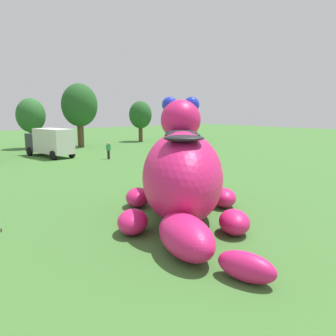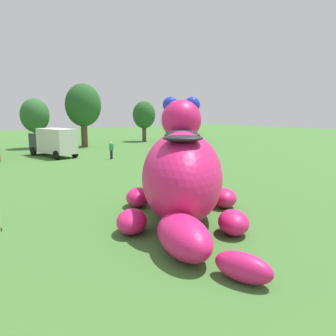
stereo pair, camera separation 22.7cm
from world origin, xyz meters
name	(u,v)px [view 2 (the right image)]	position (x,y,z in m)	size (l,w,h in m)	color
ground_plane	(198,222)	(0.00, 0.00, 0.00)	(160.00, 160.00, 0.00)	#427533
giant_inflatable_creature	(182,175)	(-0.25, 0.80, 2.00)	(7.58, 10.23, 5.47)	#E01E6B
box_truck	(53,141)	(2.48, 25.13, 1.60)	(3.34, 6.67, 2.95)	#333842
tree_centre	(35,116)	(3.52, 34.47, 4.15)	(3.57, 3.57, 6.34)	brown
tree_centre_right	(83,106)	(9.32, 32.75, 5.44)	(4.69, 4.69, 8.32)	brown
tree_mid_right	(144,115)	(20.20, 34.61, 4.10)	(3.53, 3.53, 6.27)	brown
tree_right	(186,116)	(27.43, 32.97, 3.91)	(3.36, 3.36, 5.97)	brown
spectator_mid_field	(111,151)	(6.40, 19.77, 0.85)	(0.38, 0.26, 1.71)	black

